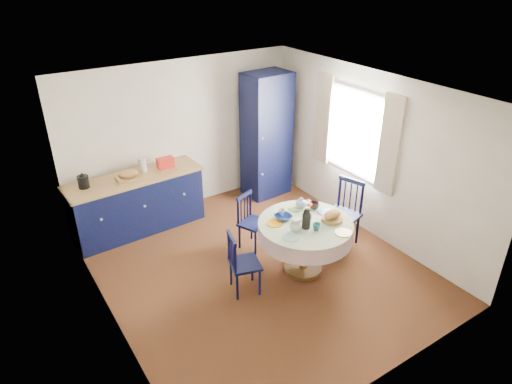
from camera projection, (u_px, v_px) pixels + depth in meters
floor at (258, 268)px, 6.40m from camera, size 4.50×4.50×0.00m
ceiling at (259, 92)px, 5.24m from camera, size 4.50×4.50×0.00m
wall_back at (183, 136)px, 7.48m from camera, size 4.00×0.02×2.50m
wall_left at (102, 236)px, 4.84m from camera, size 0.02×4.50×2.50m
wall_right at (370, 155)px, 6.79m from camera, size 0.02×4.50×2.50m
window at (355, 132)px, 6.86m from camera, size 0.10×1.74×1.45m
kitchen_counter at (137, 202)px, 7.10m from camera, size 2.09×0.73×1.16m
pantry_cabinet at (266, 136)px, 7.94m from camera, size 0.80×0.60×2.20m
dining_table at (306, 230)px, 6.07m from camera, size 1.26×1.26×1.04m
chair_left at (242, 263)px, 5.78m from camera, size 0.46×0.47×0.86m
chair_far at (251, 221)px, 6.69m from camera, size 0.48×0.47×0.85m
chair_right at (344, 213)px, 6.73m from camera, size 0.55×0.56×1.02m
mug_a at (295, 227)px, 5.81m from camera, size 0.14×0.14×0.11m
mug_b at (316, 227)px, 5.83m from camera, size 0.10×0.10×0.10m
mug_c at (314, 206)px, 6.31m from camera, size 0.13×0.13×0.10m
mug_d at (282, 212)px, 6.17m from camera, size 0.09×0.09×0.09m
cobalt_bowl at (283, 217)px, 6.09m from camera, size 0.22×0.22×0.05m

